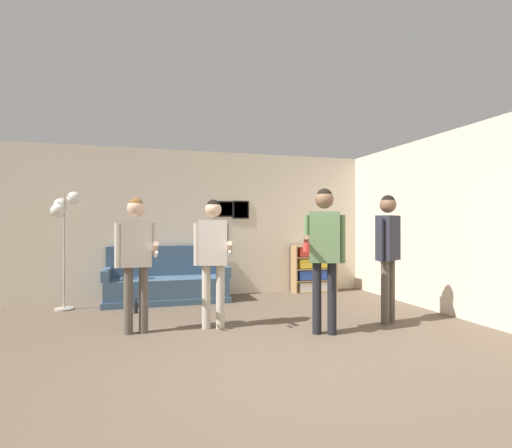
{
  "coord_description": "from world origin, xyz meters",
  "views": [
    {
      "loc": [
        -1.33,
        -3.24,
        1.33
      ],
      "look_at": [
        0.23,
        2.09,
        1.34
      ],
      "focal_mm": 28.0,
      "sensor_mm": 36.0,
      "label": 1
    }
  ],
  "objects_px": {
    "couch": "(167,284)",
    "person_player_foreground_center": "(213,249)",
    "person_watcher_holding_cup": "(324,243)",
    "bookshelf": "(314,269)",
    "person_spectator_near_bookshelf": "(388,244)",
    "drinking_cup": "(308,243)",
    "floor_lamp": "(64,215)",
    "person_player_foreground_left": "(136,250)",
    "bottle_on_floor": "(136,307)"
  },
  "relations": [
    {
      "from": "floor_lamp",
      "to": "bottle_on_floor",
      "type": "relative_size",
      "value": 8.23
    },
    {
      "from": "person_spectator_near_bookshelf",
      "to": "drinking_cup",
      "type": "xyz_separation_m",
      "value": [
        -0.03,
        2.57,
        -0.1
      ]
    },
    {
      "from": "bookshelf",
      "to": "person_player_foreground_left",
      "type": "distance_m",
      "value": 4.02
    },
    {
      "from": "person_player_foreground_center",
      "to": "person_spectator_near_bookshelf",
      "type": "distance_m",
      "value": 2.35
    },
    {
      "from": "couch",
      "to": "person_player_foreground_left",
      "type": "bearing_deg",
      "value": -104.29
    },
    {
      "from": "bookshelf",
      "to": "person_player_foreground_left",
      "type": "height_order",
      "value": "person_player_foreground_left"
    },
    {
      "from": "drinking_cup",
      "to": "person_player_foreground_center",
      "type": "bearing_deg",
      "value": -136.22
    },
    {
      "from": "person_spectator_near_bookshelf",
      "to": "bottle_on_floor",
      "type": "relative_size",
      "value": 7.71
    },
    {
      "from": "couch",
      "to": "person_watcher_holding_cup",
      "type": "xyz_separation_m",
      "value": [
        1.69,
        -2.64,
        0.79
      ]
    },
    {
      "from": "bottle_on_floor",
      "to": "person_player_foreground_center",
      "type": "bearing_deg",
      "value": -51.16
    },
    {
      "from": "person_player_foreground_center",
      "to": "drinking_cup",
      "type": "distance_m",
      "value": 3.15
    },
    {
      "from": "bottle_on_floor",
      "to": "drinking_cup",
      "type": "xyz_separation_m",
      "value": [
        3.24,
        0.99,
        0.88
      ]
    },
    {
      "from": "floor_lamp",
      "to": "person_player_foreground_left",
      "type": "distance_m",
      "value": 2.08
    },
    {
      "from": "drinking_cup",
      "to": "floor_lamp",
      "type": "bearing_deg",
      "value": -174.24
    },
    {
      "from": "couch",
      "to": "bottle_on_floor",
      "type": "relative_size",
      "value": 9.28
    },
    {
      "from": "person_watcher_holding_cup",
      "to": "bookshelf",
      "type": "bearing_deg",
      "value": 67.69
    },
    {
      "from": "bookshelf",
      "to": "drinking_cup",
      "type": "height_order",
      "value": "drinking_cup"
    },
    {
      "from": "floor_lamp",
      "to": "person_spectator_near_bookshelf",
      "type": "relative_size",
      "value": 1.07
    },
    {
      "from": "couch",
      "to": "person_spectator_near_bookshelf",
      "type": "xyz_separation_m",
      "value": [
        2.76,
        -2.38,
        0.76
      ]
    },
    {
      "from": "person_player_foreground_left",
      "to": "person_spectator_near_bookshelf",
      "type": "bearing_deg",
      "value": -7.38
    },
    {
      "from": "couch",
      "to": "floor_lamp",
      "type": "height_order",
      "value": "floor_lamp"
    },
    {
      "from": "floor_lamp",
      "to": "person_spectator_near_bookshelf",
      "type": "bearing_deg",
      "value": -26.21
    },
    {
      "from": "person_watcher_holding_cup",
      "to": "person_spectator_near_bookshelf",
      "type": "xyz_separation_m",
      "value": [
        1.07,
        0.25,
        -0.03
      ]
    },
    {
      "from": "couch",
      "to": "floor_lamp",
      "type": "distance_m",
      "value": 1.98
    },
    {
      "from": "drinking_cup",
      "to": "person_player_foreground_left",
      "type": "bearing_deg",
      "value": -146.3
    },
    {
      "from": "person_watcher_holding_cup",
      "to": "bottle_on_floor",
      "type": "height_order",
      "value": "person_watcher_holding_cup"
    },
    {
      "from": "couch",
      "to": "person_spectator_near_bookshelf",
      "type": "relative_size",
      "value": 1.2
    },
    {
      "from": "bookshelf",
      "to": "floor_lamp",
      "type": "distance_m",
      "value": 4.57
    },
    {
      "from": "person_player_foreground_center",
      "to": "drinking_cup",
      "type": "xyz_separation_m",
      "value": [
        2.28,
        2.18,
        -0.04
      ]
    },
    {
      "from": "bookshelf",
      "to": "bottle_on_floor",
      "type": "relative_size",
      "value": 4.09
    },
    {
      "from": "bookshelf",
      "to": "drinking_cup",
      "type": "bearing_deg",
      "value": -179.78
    },
    {
      "from": "floor_lamp",
      "to": "person_watcher_holding_cup",
      "type": "distance_m",
      "value": 4.07
    },
    {
      "from": "couch",
      "to": "bookshelf",
      "type": "relative_size",
      "value": 2.27
    },
    {
      "from": "bookshelf",
      "to": "drinking_cup",
      "type": "distance_m",
      "value": 0.53
    },
    {
      "from": "person_player_foreground_left",
      "to": "person_spectator_near_bookshelf",
      "type": "relative_size",
      "value": 0.96
    },
    {
      "from": "bookshelf",
      "to": "person_spectator_near_bookshelf",
      "type": "distance_m",
      "value": 2.65
    },
    {
      "from": "floor_lamp",
      "to": "drinking_cup",
      "type": "relative_size",
      "value": 17.66
    },
    {
      "from": "bookshelf",
      "to": "floor_lamp",
      "type": "bearing_deg",
      "value": -174.4
    },
    {
      "from": "person_player_foreground_center",
      "to": "drinking_cup",
      "type": "height_order",
      "value": "person_player_foreground_center"
    },
    {
      "from": "bottle_on_floor",
      "to": "drinking_cup",
      "type": "relative_size",
      "value": 2.15
    },
    {
      "from": "bookshelf",
      "to": "person_watcher_holding_cup",
      "type": "bearing_deg",
      "value": -112.31
    },
    {
      "from": "couch",
      "to": "person_player_foreground_center",
      "type": "distance_m",
      "value": 2.16
    },
    {
      "from": "person_player_foreground_left",
      "to": "person_player_foreground_center",
      "type": "height_order",
      "value": "person_player_foreground_left"
    },
    {
      "from": "bookshelf",
      "to": "person_watcher_holding_cup",
      "type": "relative_size",
      "value": 0.52
    },
    {
      "from": "person_spectator_near_bookshelf",
      "to": "bookshelf",
      "type": "bearing_deg",
      "value": 87.91
    },
    {
      "from": "person_watcher_holding_cup",
      "to": "drinking_cup",
      "type": "bearing_deg",
      "value": 69.95
    },
    {
      "from": "couch",
      "to": "bottle_on_floor",
      "type": "distance_m",
      "value": 0.97
    },
    {
      "from": "person_player_foreground_center",
      "to": "person_watcher_holding_cup",
      "type": "height_order",
      "value": "person_watcher_holding_cup"
    },
    {
      "from": "bookshelf",
      "to": "floor_lamp",
      "type": "relative_size",
      "value": 0.5
    },
    {
      "from": "person_player_foreground_left",
      "to": "bottle_on_floor",
      "type": "distance_m",
      "value": 1.48
    }
  ]
}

